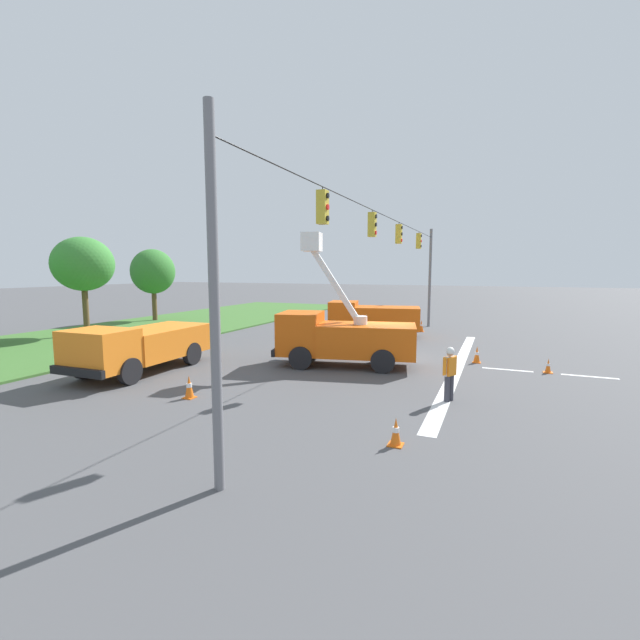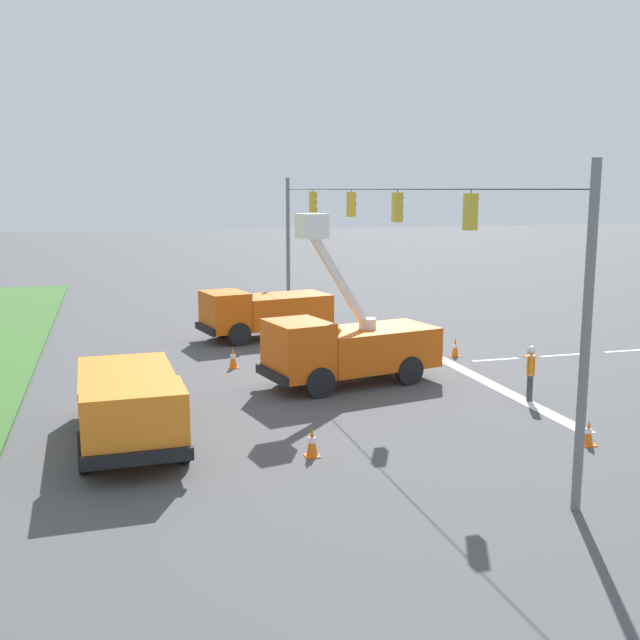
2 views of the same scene
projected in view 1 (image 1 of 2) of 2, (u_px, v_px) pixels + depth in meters
ground_plane at (386, 360)px, 20.19m from camera, size 200.00×200.00×0.00m
grass_verge at (108, 336)px, 27.13m from camera, size 56.00×12.00×0.10m
lane_markings at (494, 369)px, 18.35m from camera, size 17.60×15.25×0.01m
signal_gantry at (387, 262)px, 19.63m from camera, size 26.20×0.33×7.20m
tree_east at (83, 264)px, 26.78m from camera, size 3.55×3.84×6.28m
tree_far_east at (153, 272)px, 34.87m from camera, size 3.68×3.29×5.90m
utility_truck_bucket_lift at (342, 335)px, 18.79m from camera, size 3.54×6.43×5.83m
utility_truck_support_near at (372, 317)px, 27.23m from camera, size 3.45×6.15×2.20m
utility_truck_support_far at (140, 345)px, 17.73m from camera, size 6.39×2.71×2.02m
road_worker at (450, 371)px, 13.73m from camera, size 0.58×0.41×1.77m
traffic_cone_foreground_left at (421, 326)px, 29.33m from camera, size 0.36×0.36×0.81m
traffic_cone_foreground_right at (189, 387)px, 14.11m from camera, size 0.36×0.36×0.77m
traffic_cone_mid_left at (548, 366)px, 17.59m from camera, size 0.36×0.36×0.60m
traffic_cone_mid_right at (477, 355)px, 19.49m from camera, size 0.36×0.36×0.76m
traffic_cone_near_bucket at (305, 340)px, 23.32m from camera, size 0.36×0.36×0.78m
traffic_cone_lane_edge_a at (396, 432)px, 10.30m from camera, size 0.36×0.36×0.69m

